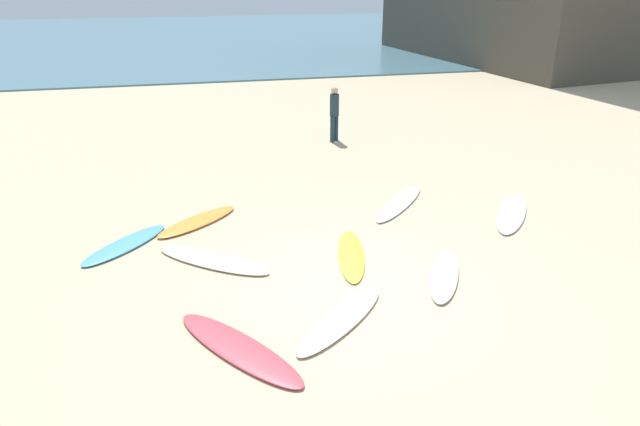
{
  "coord_description": "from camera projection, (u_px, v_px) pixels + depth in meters",
  "views": [
    {
      "loc": [
        -2.39,
        -7.92,
        4.97
      ],
      "look_at": [
        0.12,
        2.64,
        0.3
      ],
      "focal_mm": 32.01,
      "sensor_mm": 36.0,
      "label": 1
    }
  ],
  "objects": [
    {
      "name": "surfboard_3",
      "position": [
        512.0,
        213.0,
        12.45
      ],
      "size": [
        1.87,
        2.23,
        0.08
      ],
      "primitive_type": "ellipsoid",
      "rotation": [
        0.0,
        0.0,
        -0.64
      ],
      "color": "silver",
      "rests_on": "ground_plane"
    },
    {
      "name": "surfboard_6",
      "position": [
        444.0,
        275.0,
        9.95
      ],
      "size": [
        1.38,
        1.96,
        0.09
      ],
      "primitive_type": "ellipsoid",
      "rotation": [
        0.0,
        0.0,
        2.64
      ],
      "color": "silver",
      "rests_on": "ground_plane"
    },
    {
      "name": "ground_plane",
      "position": [
        350.0,
        291.0,
        9.55
      ],
      "size": [
        120.0,
        120.0,
        0.0
      ],
      "primitive_type": "plane",
      "color": "#C6B28E"
    },
    {
      "name": "surfboard_0",
      "position": [
        213.0,
        260.0,
        10.46
      ],
      "size": [
        2.21,
        1.94,
        0.08
      ],
      "primitive_type": "ellipsoid",
      "rotation": [
        0.0,
        0.0,
        4.04
      ],
      "color": "#F3E5C9",
      "rests_on": "ground_plane"
    },
    {
      "name": "surfboard_5",
      "position": [
        197.0,
        221.0,
        12.06
      ],
      "size": [
        1.95,
        1.73,
        0.08
      ],
      "primitive_type": "ellipsoid",
      "rotation": [
        0.0,
        0.0,
        2.25
      ],
      "color": "orange",
      "rests_on": "ground_plane"
    },
    {
      "name": "surfboard_1",
      "position": [
        351.0,
        255.0,
        10.66
      ],
      "size": [
        0.96,
        2.17,
        0.06
      ],
      "primitive_type": "ellipsoid",
      "rotation": [
        0.0,
        0.0,
        -0.24
      ],
      "color": "yellow",
      "rests_on": "ground_plane"
    },
    {
      "name": "surfboard_8",
      "position": [
        341.0,
        320.0,
        8.68
      ],
      "size": [
        1.98,
        1.87,
        0.08
      ],
      "primitive_type": "ellipsoid",
      "rotation": [
        0.0,
        0.0,
        2.31
      ],
      "color": "silver",
      "rests_on": "ground_plane"
    },
    {
      "name": "ocean_water",
      "position": [
        210.0,
        36.0,
        44.83
      ],
      "size": [
        120.0,
        40.0,
        0.08
      ],
      "primitive_type": "cube",
      "color": "slate",
      "rests_on": "ground_plane"
    },
    {
      "name": "surfboard_2",
      "position": [
        239.0,
        348.0,
        8.04
      ],
      "size": [
        1.9,
        2.39,
        0.08
      ],
      "primitive_type": "ellipsoid",
      "rotation": [
        0.0,
        0.0,
        0.61
      ],
      "color": "#D14650",
      "rests_on": "ground_plane"
    },
    {
      "name": "surfboard_4",
      "position": [
        399.0,
        203.0,
        13.02
      ],
      "size": [
        2.02,
        2.2,
        0.07
      ],
      "primitive_type": "ellipsoid",
      "rotation": [
        0.0,
        0.0,
        2.42
      ],
      "color": "white",
      "rests_on": "ground_plane"
    },
    {
      "name": "surfboard_7",
      "position": [
        125.0,
        245.0,
        11.06
      ],
      "size": [
        1.8,
        1.89,
        0.08
      ],
      "primitive_type": "ellipsoid",
      "rotation": [
        0.0,
        0.0,
        2.4
      ],
      "color": "#4FA0D6",
      "rests_on": "ground_plane"
    },
    {
      "name": "beachgoer_near",
      "position": [
        334.0,
        111.0,
        17.43
      ],
      "size": [
        0.4,
        0.4,
        1.69
      ],
      "rotation": [
        0.0,
        0.0,
        0.72
      ],
      "color": "#1E3342",
      "rests_on": "ground_plane"
    }
  ]
}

